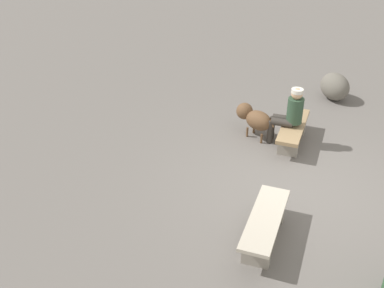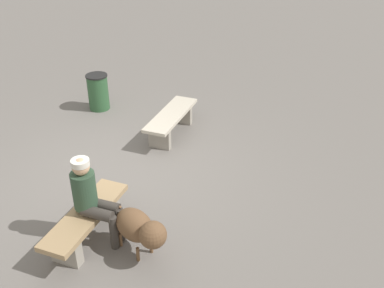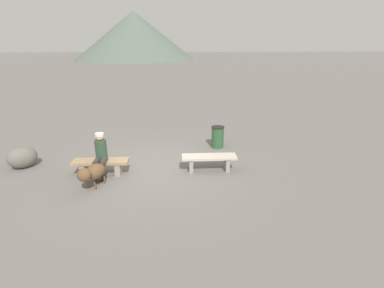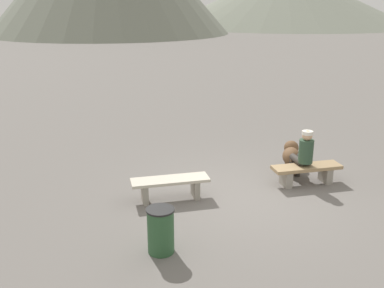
% 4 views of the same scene
% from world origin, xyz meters
% --- Properties ---
extents(ground, '(210.00, 210.00, 0.06)m').
position_xyz_m(ground, '(0.00, 0.00, -0.03)').
color(ground, slate).
extents(bench_left, '(1.56, 0.47, 0.45)m').
position_xyz_m(bench_left, '(-1.57, 0.23, 0.32)').
color(bench_left, gray).
rests_on(bench_left, ground).
extents(bench_right, '(1.53, 0.44, 0.42)m').
position_xyz_m(bench_right, '(1.46, 0.30, 0.29)').
color(bench_right, gray).
rests_on(bench_right, ground).
extents(seated_person, '(0.32, 0.63, 1.22)m').
position_xyz_m(seated_person, '(1.41, 0.40, 0.69)').
color(seated_person, '#2D4733').
rests_on(seated_person, ground).
extents(dog, '(0.64, 0.87, 0.65)m').
position_xyz_m(dog, '(1.48, 1.10, 0.42)').
color(dog, brown).
rests_on(dog, ground).
extents(trash_bin, '(0.45, 0.45, 0.75)m').
position_xyz_m(trash_bin, '(-2.10, -1.63, 0.38)').
color(trash_bin, '#2D5633').
rests_on(trash_bin, ground).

